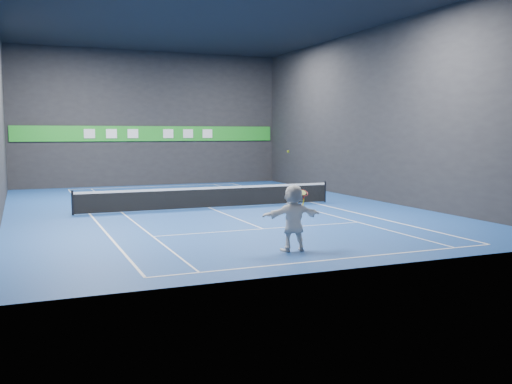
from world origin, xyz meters
name	(u,v)px	position (x,y,z in m)	size (l,w,h in m)	color
ground	(210,208)	(0.00, 0.00, 0.00)	(26.00, 26.00, 0.00)	navy
ceiling	(208,13)	(0.00, 0.00, 9.00)	(26.00, 26.00, 0.00)	black
wall_back	(150,119)	(0.00, 13.00, 4.50)	(18.00, 0.10, 9.00)	black
wall_front	(365,95)	(0.00, -13.00, 4.50)	(18.00, 0.10, 9.00)	black
wall_right	(373,115)	(9.00, 0.00, 4.50)	(0.10, 26.00, 9.00)	black
baseline_near	(340,259)	(0.00, -11.89, 0.00)	(10.98, 0.08, 0.01)	white
baseline_far	(155,186)	(0.00, 11.89, 0.00)	(10.98, 0.08, 0.01)	white
sideline_doubles_left	(90,214)	(-5.49, 0.00, 0.00)	(0.08, 23.78, 0.01)	white
sideline_doubles_right	(313,203)	(5.49, 0.00, 0.00)	(0.08, 23.78, 0.01)	white
sideline_singles_left	(122,213)	(-4.11, 0.00, 0.00)	(0.06, 23.78, 0.01)	white
sideline_singles_right	(288,204)	(4.11, 0.00, 0.00)	(0.06, 23.78, 0.01)	white
service_line_near	(263,229)	(0.00, -6.40, 0.00)	(8.23, 0.06, 0.01)	white
service_line_far	(176,195)	(0.00, 6.40, 0.00)	(8.23, 0.06, 0.01)	white
center_service_line	(210,208)	(0.00, 0.00, 0.00)	(0.06, 12.80, 0.01)	white
player	(293,218)	(-0.71, -10.36, 1.00)	(1.86, 0.59, 2.01)	white
tennis_ball	(288,152)	(-0.91, -10.40, 2.99)	(0.07, 0.07, 0.07)	#DEF629
tennis_net	(210,197)	(0.00, 0.00, 0.54)	(12.50, 0.10, 1.07)	black
sponsor_banner	(151,134)	(0.00, 12.93, 3.50)	(17.64, 0.11, 1.00)	#209526
tennis_racket	(303,194)	(-0.37, -10.31, 1.70)	(0.44, 0.36, 0.52)	red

